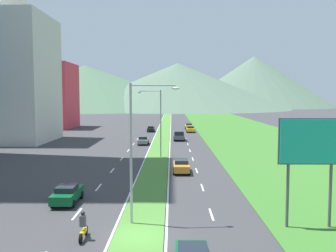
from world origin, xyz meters
TOP-DOWN VIEW (x-y plane):
  - ground_plane at (0.00, 0.00)m, footprint 600.00×600.00m
  - grass_median at (0.00, 60.00)m, footprint 3.20×240.00m
  - grass_verge_right at (20.60, 60.00)m, footprint 24.00×240.00m
  - lane_dash_left_3 at (-5.10, 4.47)m, footprint 0.16×2.80m
  - lane_dash_left_4 at (-5.10, 12.63)m, footprint 0.16×2.80m
  - lane_dash_left_5 at (-5.10, 20.79)m, footprint 0.16×2.80m
  - lane_dash_left_6 at (-5.10, 28.95)m, footprint 0.16×2.80m
  - lane_dash_left_7 at (-5.10, 37.11)m, footprint 0.16×2.80m
  - lane_dash_left_8 at (-5.10, 45.26)m, footprint 0.16×2.80m
  - lane_dash_left_9 at (-5.10, 53.42)m, footprint 0.16×2.80m
  - lane_dash_right_3 at (5.10, 4.47)m, footprint 0.16×2.80m
  - lane_dash_right_4 at (5.10, 12.63)m, footprint 0.16×2.80m
  - lane_dash_right_5 at (5.10, 20.79)m, footprint 0.16×2.80m
  - lane_dash_right_6 at (5.10, 28.95)m, footprint 0.16×2.80m
  - lane_dash_right_7 at (5.10, 37.11)m, footprint 0.16×2.80m
  - lane_dash_right_8 at (5.10, 45.26)m, footprint 0.16×2.80m
  - lane_dash_right_9 at (5.10, 53.42)m, footprint 0.16×2.80m
  - edge_line_median_left at (-1.75, 60.00)m, footprint 0.16×240.00m
  - edge_line_median_right at (1.75, 60.00)m, footprint 0.16×240.00m
  - domed_building at (-30.21, 49.50)m, footprint 16.32×16.32m
  - midrise_colored at (-33.37, 80.88)m, footprint 14.71×14.71m
  - hill_far_left at (-62.93, 251.87)m, footprint 183.91×183.91m
  - hill_far_center at (6.44, 244.06)m, footprint 159.71×159.71m
  - hill_far_right at (73.43, 295.32)m, footprint 133.22×133.22m
  - street_lamp_near at (-0.34, 2.41)m, footprint 3.44×0.47m
  - street_lamp_mid at (0.11, 30.37)m, footprint 3.45×0.37m
  - billboard_roadside at (11.36, 1.69)m, footprint 4.31×0.28m
  - car_0 at (6.76, 68.27)m, footprint 2.03×4.43m
  - car_1 at (-3.21, 69.64)m, footprint 1.86×4.61m
  - car_2 at (3.22, 19.65)m, footprint 1.97×4.19m
  - car_3 at (-3.20, 44.74)m, footprint 1.91×4.36m
  - car_5 at (6.79, 77.33)m, footprint 2.02×4.30m
  - car_6 at (-6.65, 7.32)m, footprint 1.93×4.31m
  - pickup_truck_0 at (3.56, 51.10)m, footprint 2.18×5.40m
  - motorcycle_rider at (-3.42, -0.45)m, footprint 0.36×2.00m

SIDE VIEW (x-z plane):
  - ground_plane at x=0.00m, z-range 0.00..0.00m
  - lane_dash_left_3 at x=-5.10m, z-range 0.00..0.01m
  - lane_dash_left_4 at x=-5.10m, z-range 0.00..0.01m
  - lane_dash_left_5 at x=-5.10m, z-range 0.00..0.01m
  - lane_dash_left_6 at x=-5.10m, z-range 0.00..0.01m
  - lane_dash_left_7 at x=-5.10m, z-range 0.00..0.01m
  - lane_dash_left_8 at x=-5.10m, z-range 0.00..0.01m
  - lane_dash_left_9 at x=-5.10m, z-range 0.00..0.01m
  - lane_dash_right_3 at x=5.10m, z-range 0.00..0.01m
  - lane_dash_right_4 at x=5.10m, z-range 0.00..0.01m
  - lane_dash_right_5 at x=5.10m, z-range 0.00..0.01m
  - lane_dash_right_6 at x=5.10m, z-range 0.00..0.01m
  - lane_dash_right_7 at x=5.10m, z-range 0.00..0.01m
  - lane_dash_right_8 at x=5.10m, z-range 0.00..0.01m
  - lane_dash_right_9 at x=5.10m, z-range 0.00..0.01m
  - edge_line_median_left at x=-1.75m, z-range 0.00..0.01m
  - edge_line_median_right at x=1.75m, z-range 0.00..0.01m
  - grass_median at x=0.00m, z-range 0.00..0.06m
  - grass_verge_right at x=20.60m, z-range 0.00..0.06m
  - motorcycle_rider at x=-3.42m, z-range -0.15..1.65m
  - car_1 at x=-3.21m, z-range 0.02..1.48m
  - car_3 at x=-3.20m, z-range 0.01..1.54m
  - car_0 at x=6.76m, z-range 0.01..1.54m
  - car_6 at x=-6.65m, z-range 0.02..1.53m
  - car_2 at x=3.22m, z-range 0.03..1.53m
  - car_5 at x=6.79m, z-range 0.02..1.59m
  - pickup_truck_0 at x=3.56m, z-range -0.02..1.98m
  - billboard_roadside at x=11.36m, z-range 1.78..9.26m
  - street_lamp_near at x=-0.34m, z-range 0.76..10.58m
  - street_lamp_mid at x=0.11m, z-range 0.76..10.61m
  - midrise_colored at x=-33.37m, z-range 0.00..18.30m
  - domed_building at x=-30.21m, z-range -3.11..30.77m
  - hill_far_left at x=-62.93m, z-range 0.00..32.20m
  - hill_far_center at x=6.44m, z-range 0.00..33.18m
  - hill_far_right at x=73.43m, z-range 0.00..43.82m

